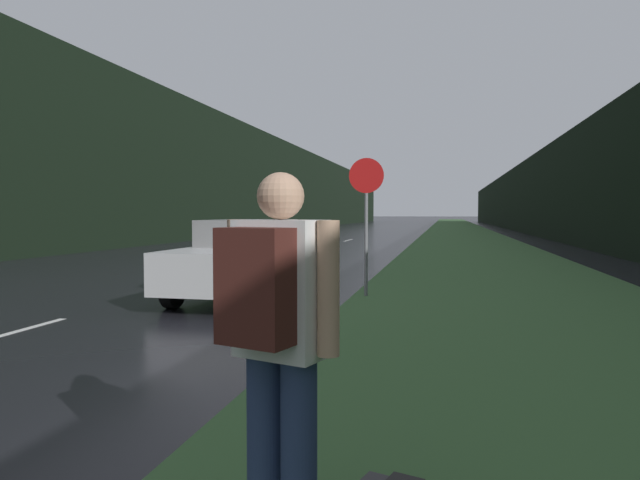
% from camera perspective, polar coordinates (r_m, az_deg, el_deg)
% --- Properties ---
extents(grass_verge, '(6.00, 240.00, 0.02)m').
position_cam_1_polar(grass_verge, '(38.63, 14.28, 0.19)').
color(grass_verge, '#33562D').
rests_on(grass_verge, ground_plane).
extents(lane_stripe_c, '(0.12, 3.00, 0.01)m').
position_cam_1_polar(lane_stripe_c, '(14.56, -11.20, -3.84)').
color(lane_stripe_c, silver).
rests_on(lane_stripe_c, ground_plane).
extents(lane_stripe_d, '(0.12, 3.00, 0.01)m').
position_cam_1_polar(lane_stripe_d, '(21.13, -3.55, -1.77)').
color(lane_stripe_d, silver).
rests_on(lane_stripe_d, ground_plane).
extents(lane_stripe_e, '(0.12, 3.00, 0.01)m').
position_cam_1_polar(lane_stripe_e, '(27.91, 0.43, -0.68)').
color(lane_stripe_e, silver).
rests_on(lane_stripe_e, ground_plane).
extents(lane_stripe_f, '(0.12, 3.00, 0.01)m').
position_cam_1_polar(lane_stripe_f, '(34.77, 2.84, -0.02)').
color(lane_stripe_f, silver).
rests_on(lane_stripe_f, ground_plane).
extents(treeline_far_side, '(2.00, 140.00, 8.47)m').
position_cam_1_polar(treeline_far_side, '(51.17, -5.59, 5.58)').
color(treeline_far_side, black).
rests_on(treeline_far_side, ground_plane).
extents(treeline_near_side, '(2.00, 140.00, 5.98)m').
position_cam_1_polar(treeline_near_side, '(49.13, 20.99, 4.08)').
color(treeline_near_side, black).
rests_on(treeline_near_side, ground_plane).
extents(stop_sign, '(0.69, 0.07, 2.73)m').
position_cam_1_polar(stop_sign, '(11.21, 4.64, 2.86)').
color(stop_sign, slate).
rests_on(stop_sign, ground_plane).
extents(hitchhiker_with_backpack, '(0.62, 0.52, 1.85)m').
position_cam_1_polar(hitchhiker_with_backpack, '(2.83, -4.34, -9.34)').
color(hitchhiker_with_backpack, navy).
rests_on(hitchhiker_with_backpack, ground_plane).
extents(car_passing_near, '(1.83, 4.60, 1.52)m').
position_cam_1_polar(car_passing_near, '(11.22, -7.42, -1.81)').
color(car_passing_near, '#BCBCBC').
rests_on(car_passing_near, ground_plane).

